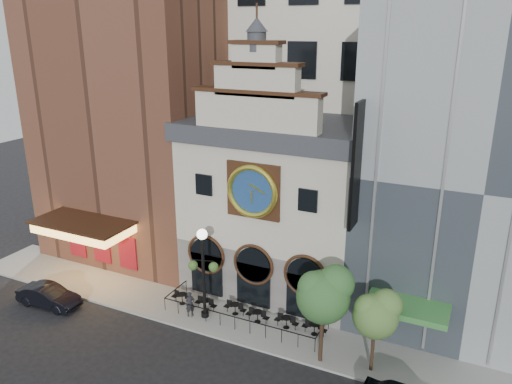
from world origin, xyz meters
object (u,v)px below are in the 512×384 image
(lamppost, at_px, (203,264))
(tree_left, at_px, (324,293))
(pedestrian, at_px, (190,304))
(bistro_5, at_px, (314,328))
(bistro_2, at_px, (235,308))
(tree_right, at_px, (377,313))
(bistro_4, at_px, (286,321))
(bistro_3, at_px, (258,316))
(bistro_0, at_px, (182,298))
(car_left, at_px, (49,296))
(bistro_1, at_px, (206,304))

(lamppost, bearing_deg, tree_left, -23.29)
(tree_left, bearing_deg, pedestrian, 175.47)
(bistro_5, bearing_deg, tree_left, -61.66)
(bistro_2, height_order, tree_right, tree_right)
(bistro_2, height_order, bistro_4, same)
(bistro_2, xyz_separation_m, bistro_3, (1.73, -0.19, 0.00))
(bistro_0, distance_m, bistro_2, 3.91)
(bistro_3, relative_size, bistro_4, 1.00)
(car_left, bearing_deg, bistro_5, -78.93)
(bistro_1, distance_m, pedestrian, 1.23)
(bistro_1, bearing_deg, bistro_0, -179.03)
(bistro_5, bearing_deg, bistro_2, -179.33)
(bistro_4, relative_size, pedestrian, 0.93)
(bistro_5, bearing_deg, pedestrian, -169.68)
(bistro_1, relative_size, bistro_5, 1.00)
(bistro_3, distance_m, pedestrian, 4.50)
(bistro_2, height_order, tree_left, tree_left)
(car_left, height_order, pedestrian, pedestrian)
(bistro_4, bearing_deg, tree_left, -35.23)
(bistro_2, distance_m, bistro_4, 3.66)
(bistro_2, distance_m, car_left, 12.90)
(bistro_4, bearing_deg, bistro_0, -176.88)
(bistro_1, height_order, bistro_4, same)
(car_left, bearing_deg, bistro_0, -67.53)
(bistro_3, height_order, lamppost, lamppost)
(tree_left, height_order, tree_right, tree_left)
(bistro_2, bearing_deg, tree_right, -10.19)
(bistro_1, height_order, tree_left, tree_left)
(bistro_3, height_order, tree_right, tree_right)
(car_left, bearing_deg, lamppost, -75.73)
(lamppost, bearing_deg, bistro_5, -6.96)
(car_left, xyz_separation_m, lamppost, (10.47, 3.25, 3.24))
(bistro_2, bearing_deg, lamppost, -146.68)
(bistro_0, xyz_separation_m, bistro_4, (7.55, 0.41, 0.00))
(bistro_1, height_order, pedestrian, pedestrian)
(car_left, bearing_deg, bistro_4, -77.62)
(bistro_0, bearing_deg, bistro_3, 2.28)
(bistro_0, relative_size, pedestrian, 0.93)
(tree_left, xyz_separation_m, tree_right, (2.80, 0.44, -0.74))
(bistro_4, bearing_deg, tree_right, -16.27)
(bistro_1, distance_m, tree_left, 9.69)
(bistro_2, relative_size, bistro_3, 1.00)
(pedestrian, bearing_deg, car_left, 146.29)
(bistro_4, distance_m, tree_left, 5.37)
(bistro_5, relative_size, tree_right, 0.32)
(pedestrian, bearing_deg, bistro_3, -35.08)
(bistro_5, height_order, tree_right, tree_right)
(bistro_0, xyz_separation_m, bistro_1, (1.87, 0.03, 0.00))
(bistro_4, relative_size, tree_right, 0.32)
(car_left, height_order, tree_left, tree_left)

